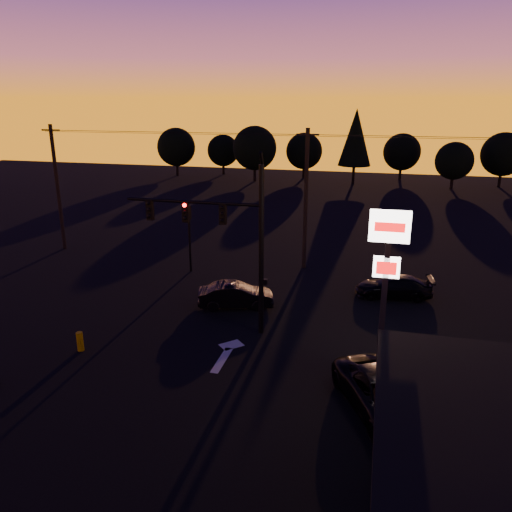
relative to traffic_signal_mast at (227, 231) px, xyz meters
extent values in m
plane|color=black|center=(0.10, -3.99, -4.94)|extent=(120.00, 120.00, 0.00)
cube|color=beige|center=(0.60, -2.99, -4.93)|extent=(0.35, 2.20, 0.01)
cube|color=beige|center=(0.60, -1.59, -4.93)|extent=(1.20, 1.20, 0.01)
cylinder|color=black|center=(1.60, 0.01, -0.94)|extent=(0.24, 0.24, 8.00)
cylinder|color=black|center=(1.60, 0.01, 3.26)|extent=(0.14, 0.52, 0.76)
cylinder|color=black|center=(-1.65, 0.01, 1.26)|extent=(6.50, 0.16, 0.16)
cube|color=black|center=(-0.20, 0.01, 0.76)|extent=(0.32, 0.22, 0.95)
sphere|color=black|center=(-0.20, -0.12, 1.11)|extent=(0.18, 0.18, 0.18)
sphere|color=black|center=(-0.20, -0.12, 0.81)|extent=(0.18, 0.18, 0.18)
sphere|color=black|center=(-0.20, -0.12, 0.51)|extent=(0.18, 0.18, 0.18)
cube|color=black|center=(-2.00, 0.01, 0.76)|extent=(0.32, 0.22, 0.95)
sphere|color=#FF0705|center=(-2.00, -0.12, 1.11)|extent=(0.18, 0.18, 0.18)
sphere|color=black|center=(-2.00, -0.12, 0.81)|extent=(0.18, 0.18, 0.18)
sphere|color=black|center=(-2.00, -0.12, 0.51)|extent=(0.18, 0.18, 0.18)
cube|color=black|center=(-3.80, 0.01, 0.76)|extent=(0.32, 0.22, 0.95)
sphere|color=black|center=(-3.80, -0.12, 1.11)|extent=(0.18, 0.18, 0.18)
sphere|color=black|center=(-3.80, -0.12, 0.81)|extent=(0.18, 0.18, 0.18)
sphere|color=black|center=(-3.80, -0.12, 0.51)|extent=(0.18, 0.18, 0.18)
cube|color=black|center=(1.78, 0.01, -2.34)|extent=(0.22, 0.18, 0.28)
cylinder|color=black|center=(-4.90, 7.51, -3.14)|extent=(0.14, 0.14, 3.60)
cube|color=black|center=(-4.90, 7.51, -1.04)|extent=(0.30, 0.20, 0.90)
sphere|color=#FF0705|center=(-4.90, 7.39, -0.72)|extent=(0.18, 0.18, 0.18)
sphere|color=black|center=(-4.90, 7.39, -1.00)|extent=(0.18, 0.18, 0.18)
sphere|color=black|center=(-4.90, 7.39, -1.28)|extent=(0.18, 0.18, 0.18)
cube|color=black|center=(7.10, -2.49, -1.74)|extent=(0.22, 0.22, 6.40)
cube|color=white|center=(7.10, -2.49, 1.26)|extent=(1.50, 0.25, 1.20)
cube|color=red|center=(7.10, -2.63, 1.26)|extent=(1.10, 0.02, 0.35)
cube|color=white|center=(7.10, -2.49, -0.34)|extent=(1.00, 0.22, 0.80)
cube|color=red|center=(7.10, -2.62, -0.34)|extent=(0.75, 0.02, 0.50)
cylinder|color=black|center=(-15.90, 10.01, -0.44)|extent=(0.26, 0.26, 9.00)
cube|color=black|center=(-15.90, 10.01, 3.66)|extent=(1.40, 0.10, 0.10)
cylinder|color=black|center=(2.10, 10.01, -0.44)|extent=(0.26, 0.26, 9.00)
cube|color=black|center=(2.10, 10.01, 3.66)|extent=(1.40, 0.10, 0.10)
cylinder|color=black|center=(-6.90, 9.41, 3.61)|extent=(18.00, 0.02, 0.02)
cylinder|color=black|center=(-6.90, 10.01, 3.66)|extent=(18.00, 0.02, 0.02)
cylinder|color=black|center=(-6.90, 10.61, 3.61)|extent=(18.00, 0.02, 0.02)
cylinder|color=black|center=(11.10, 9.41, 3.61)|extent=(18.00, 0.02, 0.02)
cylinder|color=black|center=(11.10, 10.01, 3.66)|extent=(18.00, 0.02, 0.02)
cylinder|color=black|center=(11.10, 10.61, 3.61)|extent=(18.00, 0.02, 0.02)
cube|color=black|center=(9.10, -7.47, -3.54)|extent=(2.20, 0.05, 1.60)
cylinder|color=#A78A00|center=(-5.77, -3.70, -4.50)|extent=(0.29, 0.29, 0.88)
cylinder|color=black|center=(-21.90, 46.01, -4.12)|extent=(0.36, 0.36, 1.62)
sphere|color=black|center=(-21.90, 46.01, -0.87)|extent=(5.36, 5.36, 5.36)
cylinder|color=black|center=(-15.90, 49.01, -4.25)|extent=(0.36, 0.36, 1.38)
sphere|color=black|center=(-15.90, 49.01, -1.50)|extent=(4.54, 4.54, 4.54)
cylinder|color=black|center=(-9.90, 44.01, -4.06)|extent=(0.36, 0.36, 1.75)
sphere|color=black|center=(-9.90, 44.01, -0.56)|extent=(5.77, 5.78, 5.78)
cylinder|color=black|center=(-3.90, 48.01, -4.19)|extent=(0.36, 0.36, 1.50)
sphere|color=black|center=(-3.90, 48.01, -1.19)|extent=(4.95, 4.95, 4.95)
cylinder|color=black|center=(3.10, 45.01, -3.75)|extent=(0.36, 0.36, 2.38)
cone|color=black|center=(3.10, 45.01, 1.00)|extent=(4.18, 4.18, 7.12)
cylinder|color=black|center=(9.10, 50.01, -4.19)|extent=(0.36, 0.36, 1.50)
sphere|color=black|center=(9.10, 50.01, -1.19)|extent=(4.95, 4.95, 4.95)
cylinder|color=black|center=(15.10, 44.01, -4.25)|extent=(0.36, 0.36, 1.38)
sphere|color=black|center=(15.10, 44.01, -1.50)|extent=(4.54, 4.54, 4.54)
cylinder|color=black|center=(21.10, 47.01, -4.12)|extent=(0.36, 0.36, 1.62)
sphere|color=black|center=(21.10, 47.01, -0.87)|extent=(5.36, 5.36, 5.36)
imported|color=black|center=(-0.44, 2.68, -4.28)|extent=(4.24, 2.50, 1.32)
imported|color=black|center=(7.79, 6.19, -4.32)|extent=(4.42, 2.24, 1.23)
imported|color=black|center=(7.33, -5.08, -4.23)|extent=(4.34, 5.57, 1.41)
camera|label=1|loc=(6.66, -21.10, 5.82)|focal=35.00mm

